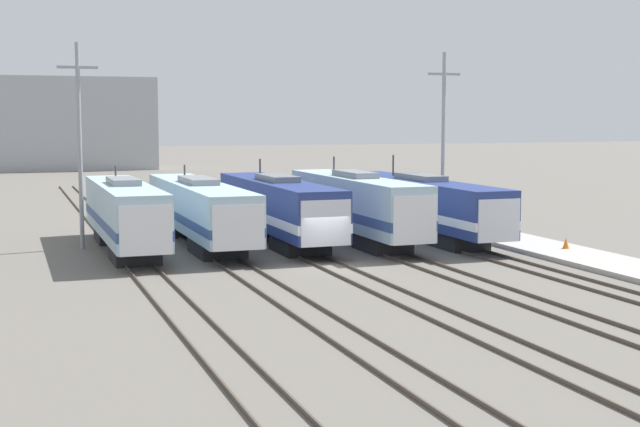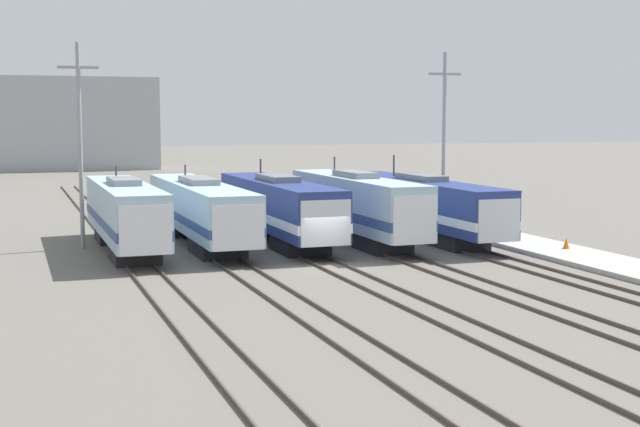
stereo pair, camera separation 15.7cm
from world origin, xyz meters
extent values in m
plane|color=#666059|center=(0.00, 0.00, 0.00)|extent=(400.00, 400.00, 0.00)
cube|color=#4C4238|center=(-10.04, 0.00, 0.07)|extent=(0.07, 120.00, 0.15)
cube|color=#4C4238|center=(-8.61, 0.00, 0.07)|extent=(0.07, 120.00, 0.15)
cube|color=#4C4238|center=(-5.38, 0.00, 0.07)|extent=(0.07, 120.00, 0.15)
cube|color=#4C4238|center=(-3.95, 0.00, 0.07)|extent=(0.07, 120.00, 0.15)
cube|color=#4C4238|center=(-0.72, 0.00, 0.07)|extent=(0.07, 120.00, 0.15)
cube|color=#4C4238|center=(0.72, 0.00, 0.07)|extent=(0.07, 120.00, 0.15)
cube|color=#4C4238|center=(3.95, 0.00, 0.07)|extent=(0.07, 120.00, 0.15)
cube|color=#4C4238|center=(5.38, 0.00, 0.07)|extent=(0.07, 120.00, 0.15)
cube|color=#4C4238|center=(8.61, 0.00, 0.07)|extent=(0.07, 120.00, 0.15)
cube|color=#4C4238|center=(10.04, 0.00, 0.07)|extent=(0.07, 120.00, 0.15)
cube|color=#232326|center=(-9.33, 4.77, 0.47)|extent=(2.38, 3.65, 0.95)
cube|color=#232326|center=(-9.33, 13.07, 0.47)|extent=(2.38, 3.65, 0.95)
cube|color=#9EBCCC|center=(-9.33, 8.92, 2.41)|extent=(2.80, 16.60, 2.91)
cube|color=navy|center=(-9.33, 8.92, 1.82)|extent=(2.84, 16.64, 0.52)
cube|color=silver|center=(-9.33, 1.62, 2.19)|extent=(2.58, 2.21, 2.48)
cube|color=black|center=(-9.33, 0.60, 2.73)|extent=(2.19, 0.08, 0.69)
cube|color=gray|center=(-9.33, 8.92, 4.04)|extent=(1.54, 4.15, 0.35)
cylinder|color=#38383D|center=(-9.33, 12.57, 4.30)|extent=(0.12, 0.12, 0.88)
cube|color=#232326|center=(-4.66, 5.60, 0.47)|extent=(2.50, 4.29, 0.95)
cube|color=#232326|center=(-4.66, 15.35, 0.47)|extent=(2.50, 4.29, 0.95)
cube|color=#9EBCCC|center=(-4.66, 10.48, 2.32)|extent=(2.94, 19.49, 2.75)
cube|color=navy|center=(-4.66, 10.48, 1.77)|extent=(2.98, 19.53, 0.49)
cube|color=silver|center=(-4.66, 1.82, 2.12)|extent=(2.70, 2.37, 2.33)
cube|color=black|center=(-4.66, 0.71, 2.63)|extent=(2.30, 0.08, 0.65)
cube|color=gray|center=(-4.66, 10.48, 3.87)|extent=(1.62, 4.87, 0.35)
cylinder|color=#38383D|center=(-4.66, 14.77, 4.15)|extent=(0.12, 0.12, 0.91)
cube|color=black|center=(0.00, 5.01, 0.47)|extent=(2.55, 3.85, 0.95)
cube|color=black|center=(0.00, 13.75, 0.47)|extent=(2.55, 3.85, 0.95)
cube|color=navy|center=(0.00, 9.38, 2.38)|extent=(3.00, 17.49, 2.86)
cube|color=silver|center=(0.00, 9.38, 1.81)|extent=(3.04, 17.53, 0.51)
cube|color=silver|center=(0.00, 1.76, 2.17)|extent=(2.76, 2.45, 2.43)
cube|color=black|center=(0.00, 0.62, 2.70)|extent=(2.35, 0.08, 0.68)
cube|color=slate|center=(0.00, 9.38, 3.98)|extent=(1.65, 4.37, 0.35)
cylinder|color=#38383D|center=(0.00, 13.23, 4.40)|extent=(0.12, 0.12, 1.18)
cube|color=#232326|center=(4.66, 3.96, 0.47)|extent=(2.32, 3.74, 0.95)
cube|color=#232326|center=(4.66, 12.47, 0.47)|extent=(2.32, 3.74, 0.95)
cube|color=#9EBCCC|center=(4.66, 8.21, 2.48)|extent=(2.73, 17.02, 3.06)
cube|color=navy|center=(4.66, 8.21, 1.87)|extent=(2.77, 17.06, 0.55)
cube|color=silver|center=(4.66, 0.49, 2.25)|extent=(2.51, 1.77, 2.60)
cube|color=black|center=(4.66, -0.32, 2.82)|extent=(2.13, 0.08, 0.73)
cube|color=gray|center=(4.66, 8.21, 4.19)|extent=(1.50, 4.26, 0.35)
cylinder|color=#38383D|center=(4.66, 11.95, 4.56)|extent=(0.12, 0.12, 1.10)
cube|color=black|center=(9.33, 3.81, 0.47)|extent=(2.34, 4.24, 0.95)
cube|color=black|center=(9.33, 13.46, 0.47)|extent=(2.34, 4.24, 0.95)
cube|color=navy|center=(9.33, 8.64, 2.33)|extent=(2.75, 19.29, 2.75)
cube|color=silver|center=(9.33, 8.64, 1.78)|extent=(2.79, 19.33, 0.50)
cube|color=silver|center=(9.33, -0.22, 2.12)|extent=(2.53, 1.78, 2.34)
cube|color=black|center=(9.33, -1.03, 2.64)|extent=(2.15, 0.08, 0.66)
cube|color=slate|center=(9.33, 8.64, 3.88)|extent=(1.51, 4.82, 0.35)
cylinder|color=#38383D|center=(9.33, 12.88, 4.42)|extent=(0.12, 0.12, 1.43)
cylinder|color=gray|center=(-11.55, 10.68, 5.98)|extent=(0.25, 0.25, 11.96)
cube|color=gray|center=(-11.55, 10.68, 10.52)|extent=(2.31, 0.16, 0.16)
cylinder|color=gray|center=(11.98, 10.68, 5.98)|extent=(0.25, 0.25, 11.96)
cube|color=gray|center=(11.98, 10.68, 10.52)|extent=(2.31, 0.16, 0.16)
cube|color=#A8A59E|center=(13.70, 0.00, 0.13)|extent=(4.00, 120.00, 0.25)
cone|color=orange|center=(14.22, -0.20, 0.56)|extent=(0.39, 0.39, 0.62)
cube|color=#9EA3A8|center=(-14.76, 94.05, 6.80)|extent=(41.30, 8.89, 13.61)
camera|label=1|loc=(-15.67, -42.71, 7.62)|focal=50.00mm
camera|label=2|loc=(-15.53, -42.76, 7.62)|focal=50.00mm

